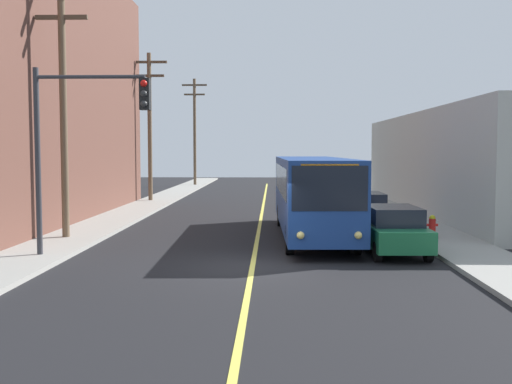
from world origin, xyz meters
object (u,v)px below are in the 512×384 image
parked_car_blue (364,210)px  parked_car_green (393,229)px  traffic_signal_left_corner (84,126)px  utility_pole_near (63,96)px  utility_pole_mid (150,120)px  city_bus (312,192)px  fire_hydrant (432,225)px  utility_pole_far (195,127)px

parked_car_blue → parked_car_green: bearing=-90.2°
parked_car_blue → traffic_signal_left_corner: 13.33m
utility_pole_near → utility_pole_mid: (-0.18, 17.46, -0.06)m
city_bus → parked_car_green: size_ratio=2.75×
parked_car_green → parked_car_blue: 6.69m
parked_car_blue → utility_pole_near: (-12.16, -3.95, 4.77)m
parked_car_green → parked_car_blue: size_ratio=1.01×
city_bus → parked_car_blue: (2.51, 2.63, -0.98)m
parked_car_blue → utility_pole_near: size_ratio=0.44×
parked_car_blue → traffic_signal_left_corner: size_ratio=0.73×
parked_car_blue → utility_pole_mid: bearing=132.4°
city_bus → fire_hydrant: bearing=-10.2°
parked_car_green → utility_pole_far: size_ratio=0.44×
parked_car_green → traffic_signal_left_corner: bearing=-172.9°
utility_pole_mid → traffic_signal_left_corner: size_ratio=1.63×
utility_pole_mid → fire_hydrant: (14.48, -16.97, -4.96)m
city_bus → traffic_signal_left_corner: size_ratio=2.04×
parked_car_blue → utility_pole_mid: (-12.34, 13.51, 4.70)m
parked_car_green → traffic_signal_left_corner: size_ratio=0.74×
traffic_signal_left_corner → fire_hydrant: (12.26, 4.49, -3.72)m
city_bus → parked_car_blue: bearing=46.4°
utility_pole_near → utility_pole_mid: bearing=90.6°
utility_pole_near → parked_car_blue: bearing=18.0°
utility_pole_near → traffic_signal_left_corner: (2.04, -4.00, -1.30)m
city_bus → fire_hydrant: size_ratio=14.54×
utility_pole_near → fire_hydrant: size_ratio=11.81×
parked_car_green → utility_pole_near: utility_pole_near is taller
utility_pole_near → utility_pole_far: utility_pole_far is taller
traffic_signal_left_corner → utility_pole_mid: bearing=95.9°
city_bus → fire_hydrant: city_bus is taller
parked_car_green → utility_pole_far: (-11.65, 38.57, 4.91)m
parked_car_green → utility_pole_near: 13.32m
utility_pole_mid → traffic_signal_left_corner: 21.61m
parked_car_blue → fire_hydrant: (2.14, -3.46, -0.26)m
utility_pole_near → traffic_signal_left_corner: 4.67m
city_bus → parked_car_green: (2.48, -4.06, -0.98)m
utility_pole_far → fire_hydrant: (13.82, -35.35, -5.17)m
utility_pole_mid → traffic_signal_left_corner: bearing=-84.1°
utility_pole_mid → fire_hydrant: bearing=-49.5°
utility_pole_mid → traffic_signal_left_corner: utility_pole_mid is taller
utility_pole_near → utility_pole_mid: 17.46m
utility_pole_mid → utility_pole_far: 18.39m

